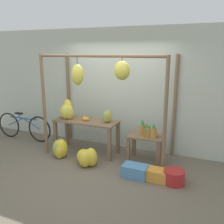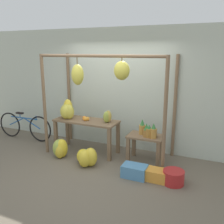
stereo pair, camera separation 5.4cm
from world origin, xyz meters
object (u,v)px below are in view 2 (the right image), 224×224
parked_bicycle (25,126)px  fruit_crate_purple (155,175)px  banana_pile_on_table (67,111)px  orange_pile (85,119)px  papaya_pile (107,117)px  banana_pile_ground_left (60,149)px  pineapple_cluster (149,131)px  blue_bucket (174,177)px  banana_pile_ground_right (87,157)px  fruit_crate_white (135,171)px

parked_bicycle → fruit_crate_purple: bearing=-11.2°
banana_pile_on_table → orange_pile: bearing=-0.2°
orange_pile → parked_bicycle: orange_pile is taller
parked_bicycle → papaya_pile: papaya_pile is taller
orange_pile → papaya_pile: papaya_pile is taller
banana_pile_on_table → banana_pile_ground_left: size_ratio=1.04×
pineapple_cluster → fruit_crate_purple: (0.33, -0.65, -0.60)m
banana_pile_on_table → parked_bicycle: 1.58m
orange_pile → fruit_crate_purple: orange_pile is taller
fruit_crate_purple → blue_bucket: bearing=1.6°
parked_bicycle → papaya_pile: 2.50m
pineapple_cluster → papaya_pile: 0.95m
pineapple_cluster → papaya_pile: (-0.93, 0.01, 0.19)m
banana_pile_on_table → papaya_pile: 0.99m
banana_pile_ground_right → blue_bucket: bearing=-0.5°
orange_pile → papaya_pile: size_ratio=0.67×
orange_pile → banana_pile_ground_right: bearing=-59.1°
banana_pile_ground_left → banana_pile_ground_right: banana_pile_ground_left is taller
parked_bicycle → fruit_crate_purple: size_ratio=4.10×
fruit_crate_purple → orange_pile: bearing=161.4°
banana_pile_ground_right → banana_pile_ground_left: bearing=171.0°
pineapple_cluster → parked_bicycle: bearing=178.7°
banana_pile_ground_left → banana_pile_ground_right: (0.72, -0.11, -0.02)m
papaya_pile → pineapple_cluster: bearing=-0.7°
banana_pile_ground_left → fruit_crate_purple: (2.15, -0.14, -0.09)m
blue_bucket → papaya_pile: (-1.58, 0.66, 0.77)m
pineapple_cluster → fruit_crate_white: 0.91m
banana_pile_ground_left → banana_pile_ground_right: bearing=-9.0°
banana_pile_ground_right → fruit_crate_purple: bearing=-1.0°
orange_pile → papaya_pile: 0.53m
banana_pile_ground_left → parked_bicycle: (-1.55, 0.59, 0.16)m
pineapple_cluster → fruit_crate_purple: bearing=-62.9°
banana_pile_on_table → banana_pile_ground_right: bearing=-35.2°
pineapple_cluster → papaya_pile: papaya_pile is taller
orange_pile → parked_bicycle: (-1.93, 0.14, -0.45)m
pineapple_cluster → blue_bucket: size_ratio=1.10×
fruit_crate_purple → fruit_crate_white: bearing=-174.3°
parked_bicycle → papaya_pile: (2.44, -0.07, 0.54)m
banana_pile_ground_left → banana_pile_ground_right: size_ratio=0.74×
fruit_crate_purple → papaya_pile: bearing=152.2°
banana_pile_on_table → pineapple_cluster: size_ratio=1.05×
pineapple_cluster → parked_bicycle: 3.39m
papaya_pile → fruit_crate_white: bearing=-38.6°
blue_bucket → parked_bicycle: bearing=169.8°
pineapple_cluster → banana_pile_ground_right: pineapple_cluster is taller
banana_pile_on_table → fruit_crate_white: (1.87, -0.64, -0.83)m
blue_bucket → fruit_crate_purple: blue_bucket is taller
parked_bicycle → pineapple_cluster: bearing=-1.3°
banana_pile_ground_right → papaya_pile: papaya_pile is taller
orange_pile → banana_pile_ground_right: (0.34, -0.57, -0.63)m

